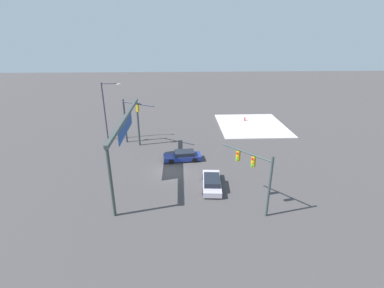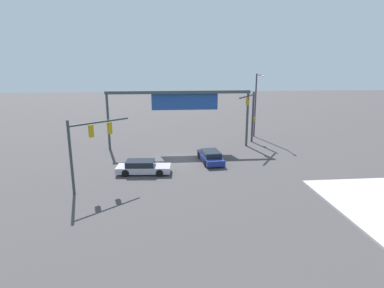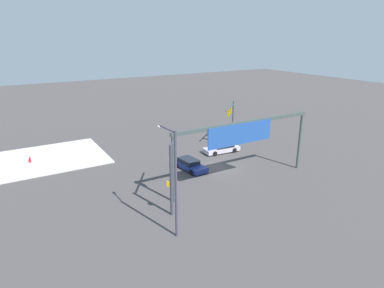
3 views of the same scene
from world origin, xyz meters
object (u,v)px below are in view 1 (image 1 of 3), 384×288
(traffic_signal_opposite_side, at_px, (256,170))
(fire_hydrant_on_curb, at_px, (245,119))
(sedan_car_waiting_far, at_px, (212,182))
(traffic_signal_near_corner, at_px, (130,115))
(sedan_car_approaching, at_px, (183,156))
(streetlamp_curved_arm, at_px, (106,107))

(traffic_signal_opposite_side, xyz_separation_m, fire_hydrant_on_curb, (26.19, -5.19, -3.47))
(sedan_car_waiting_far, bearing_deg, traffic_signal_opposite_side, -135.35)
(traffic_signal_opposite_side, bearing_deg, traffic_signal_near_corner, -1.70)
(traffic_signal_near_corner, relative_size, sedan_car_approaching, 1.32)
(traffic_signal_near_corner, height_order, traffic_signal_opposite_side, traffic_signal_near_corner)
(sedan_car_approaching, relative_size, sedan_car_waiting_far, 0.97)
(traffic_signal_opposite_side, bearing_deg, sedan_car_approaching, -10.36)
(streetlamp_curved_arm, bearing_deg, traffic_signal_opposite_side, -48.70)
(fire_hydrant_on_curb, bearing_deg, traffic_signal_near_corner, 117.35)
(sedan_car_waiting_far, bearing_deg, sedan_car_approaching, 27.77)
(traffic_signal_near_corner, distance_m, fire_hydrant_on_curb, 21.32)
(sedan_car_approaching, bearing_deg, traffic_signal_near_corner, -45.22)
(traffic_signal_near_corner, height_order, sedan_car_waiting_far, traffic_signal_near_corner)
(sedan_car_waiting_far, distance_m, fire_hydrant_on_curb, 23.87)
(streetlamp_curved_arm, xyz_separation_m, fire_hydrant_on_curb, (7.94, -22.24, -4.44))
(sedan_car_approaching, bearing_deg, fire_hydrant_on_curb, -131.51)
(sedan_car_approaching, bearing_deg, traffic_signal_opposite_side, 114.91)
(streetlamp_curved_arm, height_order, sedan_car_waiting_far, streetlamp_curved_arm)
(sedan_car_approaching, distance_m, sedan_car_waiting_far, 7.23)
(traffic_signal_opposite_side, bearing_deg, streetlamp_curved_arm, 2.23)
(traffic_signal_opposite_side, distance_m, sedan_car_waiting_far, 6.12)
(traffic_signal_near_corner, xyz_separation_m, fire_hydrant_on_curb, (9.64, -18.64, -3.71))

